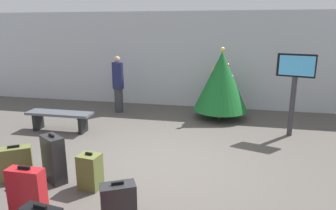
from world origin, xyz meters
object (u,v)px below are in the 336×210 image
object	(u,v)px
flight_info_kiosk	(295,80)
suitcase_4	(54,159)
holiday_tree	(221,81)
waiting_bench	(60,117)
suitcase_2	(28,197)
suitcase_8	(16,164)
suitcase_1	(90,172)
suitcase_0	(118,204)
traveller_0	(118,83)

from	to	relation	value
flight_info_kiosk	suitcase_4	distance (m)	5.32
holiday_tree	waiting_bench	world-z (taller)	holiday_tree
suitcase_2	suitcase_8	world-z (taller)	suitcase_2
suitcase_2	suitcase_1	bearing A→B (deg)	70.89
suitcase_1	suitcase_8	world-z (taller)	suitcase_8
suitcase_8	suitcase_4	bearing A→B (deg)	6.09
holiday_tree	suitcase_1	bearing A→B (deg)	-113.06
suitcase_1	suitcase_8	xyz separation A→B (m)	(-1.34, 0.01, 0.00)
suitcase_0	suitcase_2	size ratio (longest dim) A/B	0.71
suitcase_1	suitcase_2	bearing A→B (deg)	-109.11
waiting_bench	suitcase_0	distance (m)	4.15
flight_info_kiosk	suitcase_2	bearing A→B (deg)	-132.25
waiting_bench	suitcase_4	xyz separation A→B (m)	(1.29, -2.32, 0.03)
flight_info_kiosk	traveller_0	size ratio (longest dim) A/B	1.14
traveller_0	flight_info_kiosk	bearing A→B (deg)	-13.18
suitcase_0	suitcase_8	world-z (taller)	suitcase_8
flight_info_kiosk	suitcase_0	xyz separation A→B (m)	(-2.75, -3.98, -1.05)
holiday_tree	suitcase_1	xyz separation A→B (m)	(-1.83, -4.30, -0.77)
flight_info_kiosk	suitcase_4	size ratio (longest dim) A/B	2.31
flight_info_kiosk	holiday_tree	bearing A→B (deg)	147.62
suitcase_2	suitcase_4	bearing A→B (deg)	106.16
holiday_tree	suitcase_2	world-z (taller)	holiday_tree
holiday_tree	suitcase_4	bearing A→B (deg)	-120.64
suitcase_4	traveller_0	bearing A→B (deg)	96.69
flight_info_kiosk	suitcase_1	world-z (taller)	flight_info_kiosk
traveller_0	suitcase_2	world-z (taller)	traveller_0
waiting_bench	suitcase_1	distance (m)	3.10
holiday_tree	suitcase_0	world-z (taller)	holiday_tree
waiting_bench	suitcase_4	bearing A→B (deg)	-60.88
holiday_tree	waiting_bench	bearing A→B (deg)	-153.31
flight_info_kiosk	suitcase_1	size ratio (longest dim) A/B	3.16
waiting_bench	traveller_0	xyz separation A→B (m)	(0.79, 1.94, 0.52)
holiday_tree	suitcase_0	bearing A→B (deg)	-102.02
suitcase_2	suitcase_8	bearing A→B (deg)	133.96
traveller_0	suitcase_4	xyz separation A→B (m)	(0.50, -4.25, -0.49)
waiting_bench	suitcase_2	world-z (taller)	suitcase_2
holiday_tree	suitcase_8	distance (m)	5.39
flight_info_kiosk	suitcase_8	xyz separation A→B (m)	(-4.85, -3.23, -1.04)
waiting_bench	suitcase_4	world-z (taller)	suitcase_4
flight_info_kiosk	suitcase_8	distance (m)	5.92
suitcase_1	suitcase_8	size ratio (longest dim) A/B	1.00
waiting_bench	suitcase_0	bearing A→B (deg)	-49.08
suitcase_0	suitcase_1	distance (m)	1.06
waiting_bench	traveller_0	bearing A→B (deg)	67.75
holiday_tree	suitcase_8	world-z (taller)	holiday_tree
suitcase_0	flight_info_kiosk	bearing A→B (deg)	55.30
flight_info_kiosk	waiting_bench	world-z (taller)	flight_info_kiosk
suitcase_0	suitcase_8	size ratio (longest dim) A/B	0.97
waiting_bench	suitcase_1	xyz separation A→B (m)	(1.96, -2.39, -0.08)
suitcase_0	suitcase_2	world-z (taller)	suitcase_2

